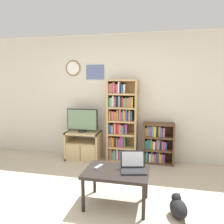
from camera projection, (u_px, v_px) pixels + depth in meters
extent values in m
plane|color=#BCAD93|center=(84.00, 217.00, 2.67)|extent=(18.00, 18.00, 0.00)
cube|color=beige|center=(118.00, 97.00, 4.59)|extent=(5.97, 0.06, 2.60)
torus|color=olive|center=(73.00, 68.00, 4.67)|extent=(0.34, 0.04, 0.34)
cylinder|color=white|center=(73.00, 68.00, 4.67)|extent=(0.28, 0.02, 0.28)
cube|color=silver|center=(95.00, 72.00, 4.58)|extent=(0.43, 0.01, 0.34)
cube|color=slate|center=(95.00, 72.00, 4.58)|extent=(0.39, 0.02, 0.31)
cube|color=tan|center=(69.00, 144.00, 4.69)|extent=(0.04, 0.44, 0.59)
cube|color=tan|center=(99.00, 146.00, 4.54)|extent=(0.04, 0.44, 0.59)
cube|color=tan|center=(84.00, 133.00, 4.58)|extent=(0.71, 0.44, 0.04)
cube|color=tan|center=(84.00, 158.00, 4.66)|extent=(0.71, 0.44, 0.04)
cube|color=tan|center=(84.00, 143.00, 4.61)|extent=(0.64, 0.41, 0.04)
cube|color=tan|center=(73.00, 152.00, 4.46)|extent=(0.31, 0.02, 0.32)
cube|color=tan|center=(88.00, 154.00, 4.39)|extent=(0.31, 0.02, 0.32)
cylinder|color=black|center=(83.00, 131.00, 4.56)|extent=(0.18, 0.18, 0.04)
cube|color=black|center=(82.00, 119.00, 4.53)|extent=(0.65, 0.05, 0.45)
cube|color=slate|center=(82.00, 120.00, 4.50)|extent=(0.61, 0.01, 0.41)
cube|color=tan|center=(109.00, 120.00, 4.49)|extent=(0.04, 0.31, 1.67)
cube|color=tan|center=(136.00, 122.00, 4.37)|extent=(0.04, 0.31, 1.67)
cube|color=tan|center=(123.00, 120.00, 4.57)|extent=(0.60, 0.02, 1.67)
cube|color=tan|center=(122.00, 160.00, 4.55)|extent=(0.53, 0.27, 0.04)
cube|color=tan|center=(122.00, 147.00, 4.51)|extent=(0.53, 0.27, 0.04)
cube|color=tan|center=(122.00, 134.00, 4.47)|extent=(0.53, 0.27, 0.04)
cube|color=tan|center=(122.00, 121.00, 4.43)|extent=(0.53, 0.27, 0.04)
cube|color=tan|center=(122.00, 108.00, 4.39)|extent=(0.53, 0.27, 0.04)
cube|color=tan|center=(122.00, 94.00, 4.35)|extent=(0.53, 0.27, 0.04)
cube|color=tan|center=(123.00, 80.00, 4.31)|extent=(0.53, 0.27, 0.04)
cube|color=#388947|center=(110.00, 153.00, 4.59)|extent=(0.02, 0.22, 0.21)
cube|color=#B75B70|center=(112.00, 153.00, 4.58)|extent=(0.04, 0.23, 0.22)
cube|color=#5B9389|center=(114.00, 154.00, 4.58)|extent=(0.02, 0.22, 0.17)
cube|color=gold|center=(115.00, 153.00, 4.58)|extent=(0.02, 0.22, 0.20)
cube|color=#5B9389|center=(116.00, 154.00, 4.56)|extent=(0.03, 0.25, 0.20)
cube|color=white|center=(118.00, 153.00, 4.56)|extent=(0.04, 0.20, 0.23)
cube|color=#9E4293|center=(120.00, 154.00, 4.56)|extent=(0.03, 0.19, 0.19)
cube|color=#5B9389|center=(121.00, 154.00, 4.55)|extent=(0.02, 0.21, 0.21)
cube|color=#759EB7|center=(123.00, 154.00, 4.54)|extent=(0.03, 0.20, 0.21)
cube|color=gold|center=(124.00, 154.00, 4.53)|extent=(0.02, 0.24, 0.21)
cube|color=#388947|center=(126.00, 154.00, 4.52)|extent=(0.04, 0.25, 0.21)
cube|color=#93704C|center=(111.00, 141.00, 4.55)|extent=(0.04, 0.22, 0.19)
cube|color=#B75B70|center=(112.00, 140.00, 4.55)|extent=(0.02, 0.22, 0.21)
cube|color=orange|center=(114.00, 141.00, 4.55)|extent=(0.03, 0.21, 0.18)
cube|color=orange|center=(115.00, 141.00, 4.54)|extent=(0.02, 0.20, 0.19)
cube|color=#232328|center=(116.00, 141.00, 4.53)|extent=(0.04, 0.21, 0.19)
cube|color=#93704C|center=(118.00, 141.00, 4.52)|extent=(0.02, 0.24, 0.19)
cube|color=#B75B70|center=(120.00, 142.00, 4.52)|extent=(0.04, 0.21, 0.17)
cube|color=#9E4293|center=(122.00, 141.00, 4.51)|extent=(0.04, 0.21, 0.22)
cube|color=#9E4293|center=(123.00, 141.00, 4.49)|extent=(0.02, 0.24, 0.22)
cube|color=#388947|center=(125.00, 141.00, 4.50)|extent=(0.03, 0.19, 0.22)
cube|color=#2856A8|center=(111.00, 128.00, 4.52)|extent=(0.04, 0.22, 0.17)
cube|color=#759EB7|center=(113.00, 129.00, 4.51)|extent=(0.04, 0.21, 0.17)
cube|color=red|center=(115.00, 128.00, 4.50)|extent=(0.03, 0.22, 0.21)
cube|color=white|center=(116.00, 128.00, 4.49)|extent=(0.02, 0.22, 0.21)
cube|color=red|center=(117.00, 128.00, 4.48)|extent=(0.03, 0.25, 0.21)
cube|color=#B75B70|center=(119.00, 128.00, 4.49)|extent=(0.03, 0.20, 0.21)
cube|color=orange|center=(120.00, 128.00, 4.47)|extent=(0.03, 0.23, 0.19)
cube|color=#B75B70|center=(122.00, 128.00, 4.46)|extent=(0.03, 0.25, 0.20)
cube|color=#5B9389|center=(123.00, 129.00, 4.46)|extent=(0.03, 0.25, 0.18)
cube|color=red|center=(124.00, 129.00, 4.45)|extent=(0.02, 0.24, 0.19)
cube|color=#2856A8|center=(125.00, 128.00, 4.45)|extent=(0.02, 0.21, 0.20)
cube|color=#9E4293|center=(127.00, 128.00, 4.45)|extent=(0.03, 0.22, 0.20)
cube|color=gold|center=(111.00, 115.00, 4.48)|extent=(0.03, 0.22, 0.19)
cube|color=#B75B70|center=(112.00, 115.00, 4.48)|extent=(0.03, 0.19, 0.18)
cube|color=#B75B70|center=(114.00, 115.00, 4.46)|extent=(0.04, 0.24, 0.18)
cube|color=orange|center=(116.00, 116.00, 4.46)|extent=(0.04, 0.21, 0.17)
cube|color=#93704C|center=(118.00, 115.00, 4.44)|extent=(0.04, 0.24, 0.21)
cube|color=#B75B70|center=(121.00, 114.00, 4.43)|extent=(0.04, 0.22, 0.23)
cube|color=#9E4293|center=(122.00, 116.00, 4.43)|extent=(0.03, 0.20, 0.17)
cube|color=#388947|center=(124.00, 115.00, 4.42)|extent=(0.02, 0.21, 0.21)
cube|color=orange|center=(125.00, 115.00, 4.41)|extent=(0.04, 0.25, 0.21)
cube|color=#2856A8|center=(127.00, 115.00, 4.40)|extent=(0.03, 0.23, 0.22)
cube|color=#2856A8|center=(129.00, 116.00, 4.41)|extent=(0.02, 0.20, 0.17)
cube|color=orange|center=(130.00, 115.00, 4.38)|extent=(0.03, 0.25, 0.22)
cube|color=#2856A8|center=(132.00, 115.00, 4.39)|extent=(0.03, 0.22, 0.20)
cube|color=#388947|center=(111.00, 102.00, 4.43)|extent=(0.03, 0.25, 0.18)
cube|color=#759EB7|center=(112.00, 102.00, 4.42)|extent=(0.04, 0.25, 0.19)
cube|color=white|center=(114.00, 101.00, 4.42)|extent=(0.03, 0.24, 0.23)
cube|color=#B75B70|center=(116.00, 102.00, 4.42)|extent=(0.03, 0.21, 0.20)
cube|color=#232328|center=(117.00, 101.00, 4.41)|extent=(0.02, 0.20, 0.22)
cube|color=#232328|center=(119.00, 101.00, 4.41)|extent=(0.03, 0.20, 0.21)
cube|color=#759EB7|center=(120.00, 101.00, 4.39)|extent=(0.03, 0.23, 0.22)
cube|color=#232328|center=(121.00, 102.00, 4.39)|extent=(0.02, 0.21, 0.20)
cube|color=red|center=(123.00, 102.00, 4.39)|extent=(0.04, 0.19, 0.19)
cube|color=#93704C|center=(125.00, 102.00, 4.37)|extent=(0.04, 0.24, 0.17)
cube|color=#388947|center=(127.00, 102.00, 4.37)|extent=(0.02, 0.24, 0.20)
cube|color=#B75B70|center=(128.00, 102.00, 4.36)|extent=(0.04, 0.23, 0.18)
cube|color=#93704C|center=(131.00, 102.00, 4.35)|extent=(0.04, 0.24, 0.20)
cube|color=gold|center=(133.00, 102.00, 4.34)|extent=(0.03, 0.23, 0.20)
cube|color=#B75B70|center=(111.00, 88.00, 4.40)|extent=(0.03, 0.24, 0.19)
cube|color=#93704C|center=(112.00, 88.00, 4.39)|extent=(0.03, 0.23, 0.20)
cube|color=#B75B70|center=(114.00, 88.00, 4.38)|extent=(0.04, 0.22, 0.21)
cube|color=red|center=(116.00, 88.00, 4.38)|extent=(0.03, 0.20, 0.18)
cube|color=#B75B70|center=(118.00, 89.00, 4.36)|extent=(0.03, 0.24, 0.18)
cube|color=white|center=(120.00, 88.00, 4.35)|extent=(0.03, 0.24, 0.22)
cube|color=#232328|center=(121.00, 88.00, 4.35)|extent=(0.03, 0.22, 0.20)
cube|color=#2856A8|center=(123.00, 89.00, 4.34)|extent=(0.02, 0.25, 0.17)
cube|color=white|center=(125.00, 89.00, 4.35)|extent=(0.04, 0.19, 0.17)
cube|color=brown|center=(144.00, 143.00, 4.41)|extent=(0.04, 0.28, 0.82)
cube|color=brown|center=(173.00, 144.00, 4.29)|extent=(0.04, 0.28, 0.82)
cube|color=brown|center=(159.00, 142.00, 4.48)|extent=(0.60, 0.02, 0.82)
cube|color=brown|center=(158.00, 162.00, 4.40)|extent=(0.53, 0.24, 0.04)
cube|color=brown|center=(158.00, 150.00, 4.37)|extent=(0.53, 0.24, 0.04)
cube|color=brown|center=(159.00, 137.00, 4.33)|extent=(0.53, 0.24, 0.04)
cube|color=brown|center=(159.00, 124.00, 4.29)|extent=(0.53, 0.24, 0.04)
cube|color=#388947|center=(146.00, 156.00, 4.45)|extent=(0.02, 0.19, 0.17)
cube|color=#5B9389|center=(147.00, 155.00, 4.44)|extent=(0.03, 0.21, 0.20)
cube|color=#232328|center=(148.00, 156.00, 4.44)|extent=(0.02, 0.21, 0.19)
cube|color=white|center=(150.00, 157.00, 4.43)|extent=(0.04, 0.20, 0.16)
cube|color=#759EB7|center=(152.00, 156.00, 4.43)|extent=(0.02, 0.19, 0.21)
cube|color=gold|center=(153.00, 157.00, 4.42)|extent=(0.03, 0.20, 0.16)
cube|color=#9E4293|center=(155.00, 157.00, 4.41)|extent=(0.04, 0.21, 0.17)
cube|color=#2856A8|center=(157.00, 156.00, 4.40)|extent=(0.03, 0.19, 0.21)
cube|color=gold|center=(159.00, 156.00, 4.40)|extent=(0.03, 0.17, 0.20)
cube|color=gold|center=(161.00, 157.00, 4.39)|extent=(0.03, 0.21, 0.17)
cube|color=#9E4293|center=(162.00, 157.00, 4.38)|extent=(0.03, 0.21, 0.17)
cube|color=#9E4293|center=(164.00, 157.00, 4.37)|extent=(0.02, 0.22, 0.18)
cube|color=#388947|center=(146.00, 144.00, 4.41)|extent=(0.03, 0.21, 0.16)
cube|color=#2856A8|center=(148.00, 143.00, 4.40)|extent=(0.04, 0.20, 0.19)
cube|color=#388947|center=(151.00, 143.00, 4.40)|extent=(0.04, 0.19, 0.20)
cube|color=orange|center=(153.00, 144.00, 4.40)|extent=(0.03, 0.17, 0.16)
cube|color=white|center=(154.00, 145.00, 4.38)|extent=(0.04, 0.20, 0.16)
cube|color=#232328|center=(156.00, 144.00, 4.38)|extent=(0.02, 0.19, 0.17)
cube|color=#B75B70|center=(157.00, 144.00, 4.37)|extent=(0.04, 0.19, 0.21)
cube|color=#759EB7|center=(159.00, 144.00, 4.36)|extent=(0.02, 0.22, 0.19)
cube|color=#232328|center=(161.00, 144.00, 4.36)|extent=(0.04, 0.18, 0.21)
cube|color=#B75B70|center=(163.00, 145.00, 4.35)|extent=(0.04, 0.18, 0.18)
cube|color=#9E4293|center=(165.00, 145.00, 4.34)|extent=(0.03, 0.20, 0.17)
cube|color=#2856A8|center=(166.00, 145.00, 4.34)|extent=(0.02, 0.19, 0.16)
cube|color=orange|center=(146.00, 131.00, 4.38)|extent=(0.03, 0.21, 0.16)
cube|color=#5B9389|center=(148.00, 130.00, 4.38)|extent=(0.04, 0.17, 0.21)
cube|color=#9E4293|center=(150.00, 131.00, 4.37)|extent=(0.04, 0.18, 0.20)
cube|color=#388947|center=(152.00, 130.00, 4.35)|extent=(0.02, 0.19, 0.22)
cube|color=#759EB7|center=(153.00, 131.00, 4.35)|extent=(0.03, 0.19, 0.21)
cube|color=gold|center=(155.00, 131.00, 4.33)|extent=(0.04, 0.22, 0.21)
cube|color=#232328|center=(157.00, 131.00, 4.34)|extent=(0.04, 0.18, 0.20)
cube|color=#93704C|center=(159.00, 131.00, 4.32)|extent=(0.04, 0.20, 0.21)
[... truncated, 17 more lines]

